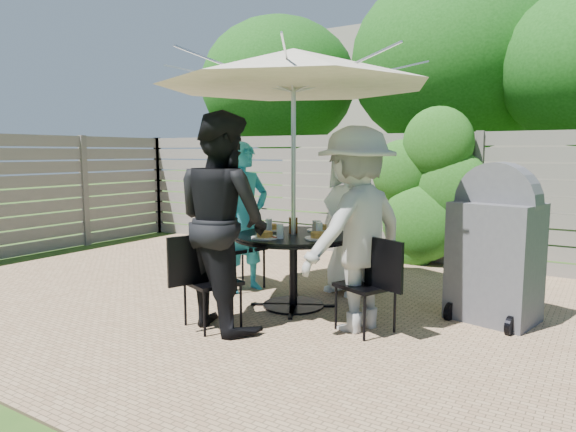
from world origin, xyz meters
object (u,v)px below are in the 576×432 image
Objects in this scene: umbrella at (294,68)px; plate_back at (319,228)px; person_right at (356,230)px; glass_front at (280,231)px; chair_left at (238,264)px; plate_left at (271,228)px; patio_table at (293,257)px; chair_right at (366,304)px; chair_back at (358,270)px; person_front at (223,221)px; glass_left at (269,226)px; bbq_grill at (495,250)px; person_back at (350,220)px; bicycle at (237,215)px; person_left at (245,218)px; coffee_cup at (316,227)px; chair_front at (211,301)px; plate_front at (265,236)px; syrup_jug at (293,225)px; plate_right at (318,236)px; glass_right at (319,229)px.

umbrella is 12.65× the size of plate_back.
person_right is 0.77m from glass_front.
chair_left reaches higher than plate_left.
chair_right is (0.92, -0.29, -0.27)m from patio_table.
chair_left is 1.89m from person_right.
chair_left is at bearing -50.60° from chair_back.
chair_left is 1.44m from person_front.
bbq_grill is at bearing 17.94° from glass_left.
bicycle is (-2.84, 1.62, -0.30)m from person_back.
person_left reaches higher than coffee_cup.
chair_left is 1.13× the size of chair_front.
person_back is 1.68× the size of chair_left.
plate_front is (-0.11, -0.34, 0.25)m from patio_table.
person_front is at bearing -132.22° from bbq_grill.
person_left is 0.97m from glass_front.
patio_table is 0.94m from person_front.
person_back reaches higher than coffee_cup.
patio_table is at bearing -107.14° from plate_back.
glass_front is 0.35m from syrup_jug.
person_front is 1.18m from person_right.
chair_right is 1.42m from plate_left.
bbq_grill is at bearing 91.11° from chair_back.
person_left reaches higher than chair_front.
chair_right is 1.15m from plate_back.
plate_left is at bearing 133.68° from glass_front.
chair_back is 1.36m from glass_front.
chair_left is at bearing -54.17° from bicycle.
plate_back is 1.00× the size of plate_left.
bicycle is at bearing 137.14° from patio_table.
glass_left is (-0.03, 0.77, -0.14)m from person_front.
person_right is 0.48m from plate_right.
plate_back is at bearing -5.44° from chair_back.
glass_left reaches higher than plate_right.
person_left is 1.66m from person_right.
plate_front is 0.53m from glass_right.
chair_back reaches higher than plate_front.
chair_front is 1.31m from coffee_cup.
person_right reaches higher than chair_back.
umbrella is at bearing -90.00° from person_left.
chair_front is at bearing -103.80° from syrup_jug.
chair_left is at bearing 154.45° from glass_left.
chair_back is 6.94× the size of coffee_cup.
patio_table is at bearing -45.26° from bicycle.
glass_right is 0.88× the size of syrup_jug.
bicycle is (-2.36, 3.21, -0.44)m from person_front.
person_back is 1.67m from person_front.
chair_front is 0.59× the size of bbq_grill.
syrup_jug reaches higher than plate_back.
umbrella is 1.65× the size of bicycle.
chair_right is 6.15× the size of glass_right.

